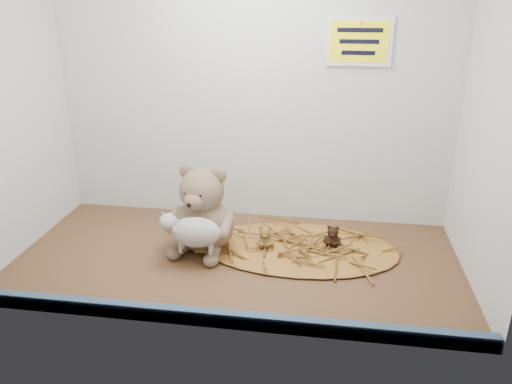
# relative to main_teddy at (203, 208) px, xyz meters

# --- Properties ---
(alcove_shell) EXTENTS (1.20, 0.60, 0.90)m
(alcove_shell) POSITION_rel_main_teddy_xyz_m (0.10, 0.04, 0.33)
(alcove_shell) COLOR #4A2E19
(alcove_shell) RESTS_ON ground
(front_rail) EXTENTS (1.19, 0.02, 0.04)m
(front_rail) POSITION_rel_main_teddy_xyz_m (0.10, -0.34, -0.11)
(front_rail) COLOR #3C5374
(front_rail) RESTS_ON shelf_floor
(straw_bed) EXTENTS (0.56, 0.33, 0.01)m
(straw_bed) POSITION_rel_main_teddy_xyz_m (0.26, 0.03, -0.12)
(straw_bed) COLOR brown
(straw_bed) RESTS_ON shelf_floor
(main_teddy) EXTENTS (0.24, 0.24, 0.25)m
(main_teddy) POSITION_rel_main_teddy_xyz_m (0.00, 0.00, 0.00)
(main_teddy) COLOR #876C53
(main_teddy) RESTS_ON shelf_floor
(toy_lamb) EXTENTS (0.18, 0.11, 0.11)m
(toy_lamb) POSITION_rel_main_teddy_xyz_m (0.00, -0.09, -0.03)
(toy_lamb) COLOR #B3ACA1
(toy_lamb) RESTS_ON main_teddy
(mini_teddy_tan) EXTENTS (0.05, 0.06, 0.07)m
(mini_teddy_tan) POSITION_rel_main_teddy_xyz_m (0.17, 0.01, -0.08)
(mini_teddy_tan) COLOR olive
(mini_teddy_tan) RESTS_ON straw_bed
(mini_teddy_brown) EXTENTS (0.06, 0.06, 0.06)m
(mini_teddy_brown) POSITION_rel_main_teddy_xyz_m (0.36, 0.05, -0.08)
(mini_teddy_brown) COLOR black
(mini_teddy_brown) RESTS_ON straw_bed
(wall_sign) EXTENTS (0.16, 0.01, 0.11)m
(wall_sign) POSITION_rel_main_teddy_xyz_m (0.40, 0.24, 0.43)
(wall_sign) COLOR #FFED0D
(wall_sign) RESTS_ON back_wall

